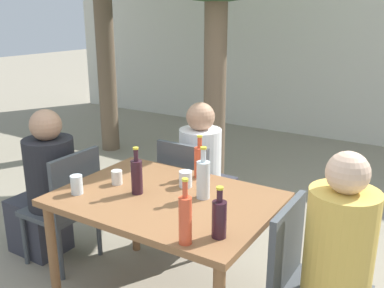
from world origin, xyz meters
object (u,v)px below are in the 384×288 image
(dining_table_front, at_px, (166,209))
(person_seated_1, at_px, (353,285))
(person_seated_2, at_px, (206,176))
(soda_bottle_3, at_px, (200,161))
(patio_chair_1, at_px, (305,278))
(drinking_glass_2, at_px, (117,177))
(person_seated_0, at_px, (45,192))
(wine_bottle_4, at_px, (137,176))
(drinking_glass_1, at_px, (186,179))
(soda_bottle_2, at_px, (185,219))
(drinking_glass_0, at_px, (77,185))
(wine_bottle_0, at_px, (219,218))
(water_bottle_1, at_px, (203,178))
(patio_chair_0, at_px, (67,202))
(patio_chair_2, at_px, (190,188))

(dining_table_front, distance_m, person_seated_1, 1.11)
(person_seated_2, xyz_separation_m, soda_bottle_3, (0.27, -0.55, 0.35))
(patio_chair_1, bearing_deg, drinking_glass_2, 90.33)
(person_seated_0, xyz_separation_m, wine_bottle_4, (0.93, -0.05, 0.34))
(dining_table_front, height_order, soda_bottle_3, soda_bottle_3)
(drinking_glass_1, bearing_deg, person_seated_0, -170.45)
(dining_table_front, xyz_separation_m, drinking_glass_1, (0.02, 0.19, 0.14))
(person_seated_1, relative_size, soda_bottle_2, 3.63)
(drinking_glass_0, xyz_separation_m, drinking_glass_1, (0.50, 0.44, -0.01))
(drinking_glass_0, relative_size, drinking_glass_2, 1.29)
(wine_bottle_0, height_order, water_bottle_1, water_bottle_1)
(patio_chair_0, distance_m, drinking_glass_1, 0.97)
(dining_table_front, bearing_deg, person_seated_1, -0.00)
(patio_chair_1, relative_size, drinking_glass_2, 9.72)
(person_seated_1, bearing_deg, person_seated_2, 55.80)
(wine_bottle_0, relative_size, water_bottle_1, 0.84)
(drinking_glass_2, bearing_deg, patio_chair_1, 0.33)
(patio_chair_1, bearing_deg, drinking_glass_1, 77.49)
(wine_bottle_4, bearing_deg, drinking_glass_2, 166.86)
(person_seated_0, distance_m, water_bottle_1, 1.36)
(patio_chair_0, bearing_deg, water_bottle_1, 95.25)
(patio_chair_2, distance_m, drinking_glass_0, 1.02)
(soda_bottle_2, xyz_separation_m, wine_bottle_4, (-0.57, 0.34, -0.02))
(person_seated_0, bearing_deg, patio_chair_1, 90.00)
(patio_chair_2, xyz_separation_m, person_seated_0, (-0.85, -0.69, 0.03))
(dining_table_front, relative_size, patio_chair_1, 1.46)
(patio_chair_1, xyz_separation_m, water_bottle_1, (-0.67, 0.10, 0.38))
(person_seated_0, relative_size, soda_bottle_2, 3.50)
(person_seated_1, height_order, wine_bottle_4, person_seated_1)
(water_bottle_1, height_order, drinking_glass_2, water_bottle_1)
(wine_bottle_0, relative_size, wine_bottle_4, 0.90)
(dining_table_front, xyz_separation_m, water_bottle_1, (0.20, 0.10, 0.21))
(wine_bottle_4, height_order, drinking_glass_0, wine_bottle_4)
(person_seated_0, xyz_separation_m, water_bottle_1, (1.31, 0.10, 0.35))
(patio_chair_2, xyz_separation_m, drinking_glass_2, (-0.12, -0.70, 0.30))
(dining_table_front, distance_m, patio_chair_2, 0.76)
(soda_bottle_2, relative_size, soda_bottle_3, 1.15)
(drinking_glass_0, bearing_deg, patio_chair_0, 147.39)
(patio_chair_0, distance_m, wine_bottle_0, 1.45)
(patio_chair_0, relative_size, water_bottle_1, 2.78)
(person_seated_0, relative_size, wine_bottle_4, 3.95)
(patio_chair_0, bearing_deg, soda_bottle_2, 72.63)
(water_bottle_1, xyz_separation_m, drinking_glass_1, (-0.18, 0.09, -0.07))
(soda_bottle_2, height_order, drinking_glass_2, soda_bottle_2)
(patio_chair_0, xyz_separation_m, wine_bottle_4, (0.70, -0.05, 0.37))
(patio_chair_2, height_order, drinking_glass_1, patio_chair_2)
(person_seated_2, distance_m, soda_bottle_2, 1.52)
(person_seated_1, height_order, person_seated_2, person_seated_1)
(person_seated_2, height_order, wine_bottle_0, person_seated_2)
(soda_bottle_3, xyz_separation_m, wine_bottle_4, (-0.19, -0.43, 0.00))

